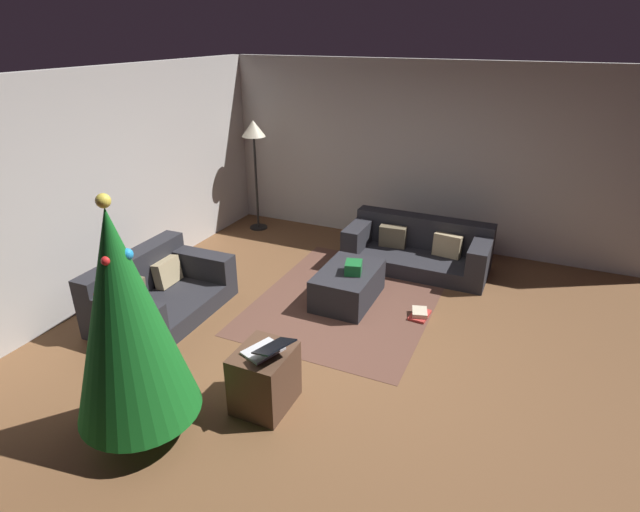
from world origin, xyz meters
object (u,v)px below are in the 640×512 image
couch_right (419,248)px  christmas_tree (125,317)px  side_table (265,378)px  corner_lamp (254,137)px  gift_box (353,268)px  tv_remote (355,265)px  laptop (267,349)px  ottoman (348,285)px  book_stack (420,314)px  couch_left (156,292)px

couch_right → christmas_tree: 4.22m
side_table → corner_lamp: 4.40m
gift_box → tv_remote: 0.19m
christmas_tree → laptop: bearing=-49.5°
ottoman → side_table: 1.99m
couch_right → book_stack: bearing=105.8°
laptop → christmas_tree: bearing=130.5°
laptop → book_stack: (1.99, -0.80, -0.56)m
ottoman → gift_box: bearing=-115.4°
laptop → book_stack: size_ratio=1.44×
couch_right → christmas_tree: size_ratio=0.94×
tv_remote → side_table: size_ratio=0.30×
gift_box → side_table: size_ratio=0.42×
corner_lamp → book_stack: bearing=-118.0°
couch_right → laptop: (-3.29, 0.44, 0.34)m
ottoman → corner_lamp: bearing=53.5°
tv_remote → corner_lamp: corner_lamp is taller
gift_box → tv_remote: size_ratio=1.41×
tv_remote → laptop: size_ratio=0.35×
side_table → christmas_tree: bearing=133.3°
couch_right → side_table: (-3.28, 0.50, 0.02)m
couch_left → book_stack: (1.14, -2.75, -0.23)m
side_table → laptop: laptop is taller
side_table → corner_lamp: corner_lamp is taller
couch_left → couch_right: bearing=134.4°
ottoman → gift_box: size_ratio=4.19×
ottoman → tv_remote: size_ratio=5.93×
couch_left → corner_lamp: 3.05m
couch_right → gift_box: bearing=71.8°
gift_box → couch_right: bearing=-18.5°
tv_remote → gift_box: bearing=-168.5°
gift_box → laptop: (-1.97, 0.00, 0.13)m
couch_left → christmas_tree: 2.07m
side_table → laptop: 0.33m
corner_lamp → tv_remote: bearing=-123.7°
gift_box → christmas_tree: christmas_tree is taller
gift_box → corner_lamp: corner_lamp is taller
side_table → laptop: (-0.02, -0.05, 0.32)m
couch_left → couch_right: 3.42m
book_stack → corner_lamp: 3.77m
ottoman → tv_remote: 0.25m
ottoman → laptop: size_ratio=2.10×
ottoman → corner_lamp: corner_lamp is taller
tv_remote → christmas_tree: christmas_tree is taller
corner_lamp → ottoman: bearing=-126.5°
couch_right → tv_remote: bearing=67.1°
christmas_tree → laptop: size_ratio=4.44×
book_stack → couch_left: bearing=112.6°
couch_left → side_table: bearing=65.0°
couch_right → corner_lamp: corner_lamp is taller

